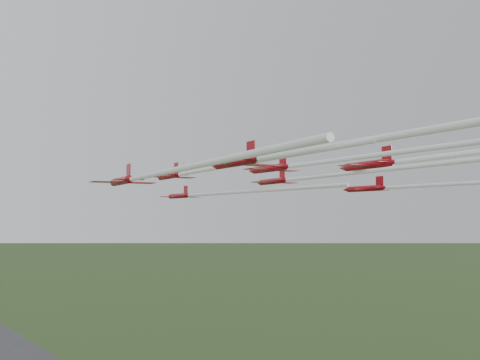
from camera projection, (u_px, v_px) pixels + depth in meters
jet_lead at (211, 194)px, 96.21m from camera, size 10.40×55.13×2.42m
jet_row2_left at (203, 170)px, 77.50m from camera, size 13.20×55.26×2.48m
jet_row2_right at (332, 175)px, 82.13m from camera, size 17.06×66.49×2.60m
jet_row3_left at (149, 175)px, 61.91m from camera, size 13.72×52.53×2.58m
jet_row3_mid at (332, 161)px, 70.64m from camera, size 11.72×59.62×2.69m
jet_row3_right at (414, 186)px, 87.21m from camera, size 9.49×49.19×2.58m
jet_row4_left at (298, 152)px, 55.59m from camera, size 11.99×56.60×2.82m
jet_row4_right at (463, 153)px, 62.62m from camera, size 17.22×66.11×2.93m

